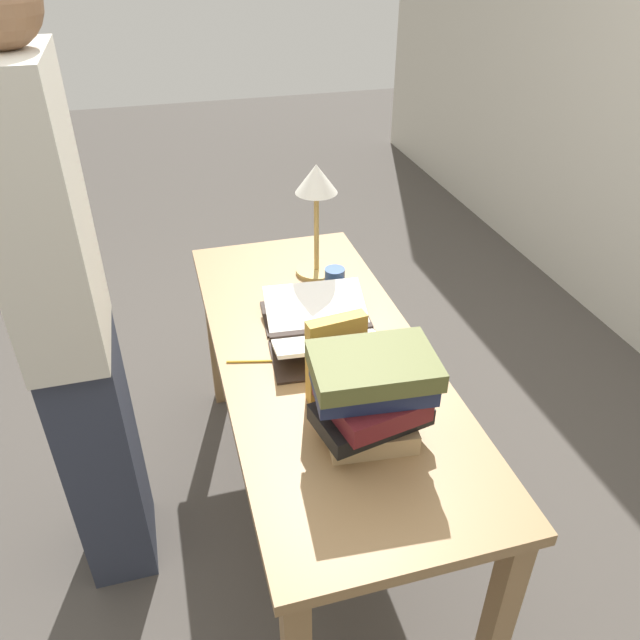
# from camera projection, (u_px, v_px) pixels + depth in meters

# --- Properties ---
(ground_plane) EXTENTS (12.00, 12.00, 0.00)m
(ground_plane) POSITION_uv_depth(u_px,v_px,m) (321.00, 510.00, 2.31)
(ground_plane) COLOR #47423D
(reading_desk) EXTENTS (1.56, 0.63, 0.73)m
(reading_desk) POSITION_uv_depth(u_px,v_px,m) (321.00, 377.00, 1.96)
(reading_desk) COLOR #937047
(reading_desk) RESTS_ON ground_plane
(open_book) EXTENTS (0.47, 0.38, 0.08)m
(open_book) POSITION_uv_depth(u_px,v_px,m) (322.00, 328.00, 1.96)
(open_book) COLOR black
(open_book) RESTS_ON reading_desk
(book_stack_tall) EXTENTS (0.25, 0.31, 0.26)m
(book_stack_tall) POSITION_uv_depth(u_px,v_px,m) (372.00, 396.00, 1.51)
(book_stack_tall) COLOR tan
(book_stack_tall) RESTS_ON reading_desk
(book_standing_upright) EXTENTS (0.06, 0.17, 0.25)m
(book_standing_upright) POSITION_uv_depth(u_px,v_px,m) (336.00, 358.00, 1.66)
(book_standing_upright) COLOR #BC8933
(book_standing_upright) RESTS_ON reading_desk
(reading_lamp) EXTENTS (0.15, 0.15, 0.41)m
(reading_lamp) POSITION_uv_depth(u_px,v_px,m) (316.00, 195.00, 2.14)
(reading_lamp) COLOR tan
(reading_lamp) RESTS_ON reading_desk
(coffee_mug) EXTENTS (0.09, 0.07, 0.08)m
(coffee_mug) POSITION_uv_depth(u_px,v_px,m) (335.00, 279.00, 2.19)
(coffee_mug) COLOR #335184
(coffee_mug) RESTS_ON reading_desk
(pencil) EXTENTS (0.04, 0.15, 0.01)m
(pencil) POSITION_uv_depth(u_px,v_px,m) (253.00, 362.00, 1.85)
(pencil) COLOR gold
(pencil) RESTS_ON reading_desk
(person_reader) EXTENTS (0.36, 0.22, 1.80)m
(person_reader) POSITION_uv_depth(u_px,v_px,m) (71.00, 334.00, 1.69)
(person_reader) COLOR #2D3342
(person_reader) RESTS_ON ground_plane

